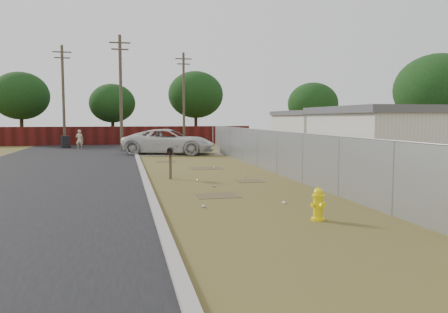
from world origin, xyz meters
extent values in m
plane|color=brown|center=(0.00, 0.00, 0.00)|extent=(120.00, 120.00, 0.00)
cube|color=black|center=(-7.50, 8.00, 0.01)|extent=(9.00, 60.00, 0.02)
cube|color=#9E9B94|center=(-3.00, 8.00, 0.06)|extent=(0.25, 60.00, 0.12)
cube|color=#9E9B94|center=(0.00, 11.50, 0.01)|extent=(6.20, 1.00, 0.03)
cylinder|color=gray|center=(3.10, -9.00, 1.00)|extent=(0.06, 0.06, 2.00)
cylinder|color=gray|center=(3.10, -6.00, 1.00)|extent=(0.06, 0.06, 2.00)
cylinder|color=gray|center=(3.10, -3.00, 1.00)|extent=(0.06, 0.06, 2.00)
cylinder|color=gray|center=(3.10, 0.00, 1.00)|extent=(0.06, 0.06, 2.00)
cylinder|color=gray|center=(3.10, 3.00, 1.00)|extent=(0.06, 0.06, 2.00)
cylinder|color=gray|center=(3.10, 6.00, 1.00)|extent=(0.06, 0.06, 2.00)
cylinder|color=gray|center=(3.10, 9.00, 1.00)|extent=(0.06, 0.06, 2.00)
cylinder|color=gray|center=(3.10, 12.00, 1.00)|extent=(0.06, 0.06, 2.00)
cylinder|color=gray|center=(3.10, 15.00, 1.00)|extent=(0.06, 0.06, 2.00)
cylinder|color=gray|center=(3.10, 1.00, 2.00)|extent=(0.04, 26.00, 0.04)
cube|color=slate|center=(3.10, 1.00, 1.00)|extent=(0.01, 26.00, 2.00)
cube|color=black|center=(3.16, 1.00, 0.30)|extent=(0.03, 26.00, 0.60)
cube|color=#4C1210|center=(-6.00, 25.00, 0.90)|extent=(30.00, 0.12, 1.80)
cylinder|color=brown|center=(-4.00, 16.00, 4.50)|extent=(0.24, 0.24, 9.00)
cube|color=brown|center=(-4.00, 16.00, 8.40)|extent=(1.60, 0.10, 0.10)
cube|color=brown|center=(-4.00, 16.00, 7.90)|extent=(1.30, 0.10, 0.10)
cylinder|color=brown|center=(-9.00, 22.00, 4.50)|extent=(0.24, 0.24, 9.00)
cube|color=brown|center=(-9.00, 22.00, 8.40)|extent=(1.60, 0.10, 0.10)
cube|color=brown|center=(-9.00, 22.00, 7.90)|extent=(1.30, 0.10, 0.10)
cylinder|color=brown|center=(2.00, 24.00, 4.50)|extent=(0.24, 0.24, 9.00)
cube|color=brown|center=(2.00, 24.00, 8.40)|extent=(1.60, 0.10, 0.10)
cube|color=brown|center=(2.00, 24.00, 7.90)|extent=(1.30, 0.10, 0.10)
cube|color=beige|center=(9.00, -2.00, 1.40)|extent=(8.00, 6.00, 2.80)
cube|color=#4F4F54|center=(9.00, -2.00, 2.95)|extent=(8.32, 6.24, 0.30)
cube|color=beige|center=(10.50, 9.00, 1.40)|extent=(7.00, 6.00, 2.80)
cube|color=#4F4F54|center=(10.50, 9.00, 2.95)|extent=(7.28, 6.24, 0.30)
cylinder|color=#362618|center=(-14.00, 29.00, 1.65)|extent=(0.36, 0.36, 3.30)
ellipsoid|color=black|center=(-14.00, 29.00, 4.88)|extent=(5.70, 5.70, 4.84)
cylinder|color=#362618|center=(-5.00, 30.00, 1.43)|extent=(0.36, 0.36, 2.86)
ellipsoid|color=black|center=(-5.00, 30.00, 4.23)|extent=(4.94, 4.94, 4.20)
cylinder|color=#362618|center=(4.00, 29.00, 1.76)|extent=(0.36, 0.36, 3.52)
ellipsoid|color=black|center=(4.00, 29.00, 5.20)|extent=(6.08, 6.08, 5.17)
cylinder|color=#362618|center=(13.00, 18.00, 1.32)|extent=(0.36, 0.36, 2.64)
ellipsoid|color=black|center=(13.00, 18.00, 3.90)|extent=(4.56, 4.56, 3.88)
cylinder|color=#362618|center=(14.00, 3.00, 1.43)|extent=(0.36, 0.36, 2.86)
ellipsoid|color=black|center=(14.00, 3.00, 4.23)|extent=(4.94, 4.94, 4.20)
cylinder|color=yellow|center=(0.95, -9.04, 0.03)|extent=(0.41, 0.41, 0.06)
cylinder|color=yellow|center=(0.95, -9.04, 0.34)|extent=(0.29, 0.29, 0.59)
cylinder|color=yellow|center=(0.95, -9.04, 0.63)|extent=(0.37, 0.37, 0.05)
sphere|color=yellow|center=(0.95, -9.04, 0.72)|extent=(0.28, 0.28, 0.23)
cylinder|color=yellow|center=(0.95, -9.04, 0.84)|extent=(0.05, 0.05, 0.06)
cylinder|color=yellow|center=(0.81, -9.07, 0.41)|extent=(0.12, 0.13, 0.11)
cylinder|color=yellow|center=(1.09, -9.01, 0.41)|extent=(0.12, 0.13, 0.11)
cylinder|color=yellow|center=(0.98, -9.18, 0.41)|extent=(0.16, 0.15, 0.14)
cube|color=brown|center=(-1.91, -0.60, 0.56)|extent=(0.12, 0.12, 1.12)
cube|color=black|center=(-1.91, -0.60, 1.16)|extent=(0.33, 0.57, 0.20)
cylinder|color=black|center=(-1.91, -0.60, 1.26)|extent=(0.33, 0.57, 0.20)
cube|color=#AF150C|center=(-1.99, -0.88, 1.16)|extent=(0.03, 0.05, 0.11)
imported|color=silver|center=(-0.65, 12.44, 0.91)|extent=(7.17, 4.94, 1.82)
imported|color=#BFB08C|center=(-7.42, 18.70, 0.83)|extent=(0.68, 0.52, 1.66)
cube|color=black|center=(-8.83, 20.95, 0.50)|extent=(0.81, 0.81, 1.01)
cube|color=black|center=(-8.83, 20.95, 1.03)|extent=(0.89, 0.89, 0.08)
cylinder|color=black|center=(-8.43, 20.76, 0.11)|extent=(0.12, 0.22, 0.21)
cylinder|color=silver|center=(0.88, -6.83, 0.04)|extent=(0.09, 0.11, 0.07)
cylinder|color=#A6A7AB|center=(-0.54, -3.15, 0.04)|extent=(0.12, 0.09, 0.07)
cylinder|color=silver|center=(1.27, -0.86, 0.04)|extent=(0.11, 0.12, 0.07)
cylinder|color=#A6A7AB|center=(-1.60, -6.86, 0.04)|extent=(0.12, 0.12, 0.07)
cylinder|color=silver|center=(0.75, 3.09, 0.04)|extent=(0.07, 0.10, 0.07)
cylinder|color=#A6A7AB|center=(-0.88, -1.43, 0.04)|extent=(0.10, 0.12, 0.07)
camera|label=1|loc=(-3.82, -19.15, 2.59)|focal=35.00mm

